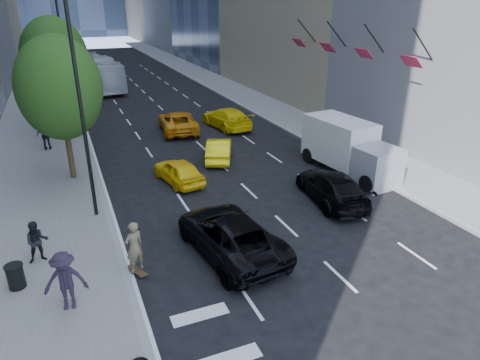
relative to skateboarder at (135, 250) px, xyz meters
name	(u,v)px	position (x,y,z in m)	size (l,w,h in m)	color
ground	(265,230)	(5.60, 1.02, -0.96)	(160.00, 160.00, 0.00)	black
sidewalk_left	(42,103)	(-3.40, 31.02, -0.89)	(6.00, 120.00, 0.15)	slate
sidewalk_right	(228,88)	(15.60, 31.02, -0.89)	(4.00, 120.00, 0.15)	slate
lamp_near	(83,88)	(-0.72, 5.02, 4.85)	(2.13, 0.22, 10.00)	black
lamp_far	(65,46)	(-0.72, 23.02, 4.85)	(2.13, 0.22, 10.00)	black
tree_near	(59,88)	(-1.60, 10.02, 4.01)	(4.20, 4.20, 7.46)	black
tree_mid	(55,58)	(-1.60, 20.02, 4.35)	(4.50, 4.50, 7.99)	black
tree_far	(54,50)	(-1.60, 33.02, 3.66)	(3.90, 3.90, 6.92)	black
traffic_signal	(61,46)	(-0.80, 41.02, 3.27)	(2.48, 0.53, 5.20)	black
facade_flags	(347,47)	(16.24, 11.02, 5.22)	(1.85, 13.30, 2.05)	black
skateboarder	(135,250)	(0.00, 0.00, 0.00)	(0.70, 0.46, 1.93)	#716246
black_sedan_lincoln	(230,234)	(3.60, 0.02, -0.18)	(2.60, 5.64, 1.57)	black
black_sedan_mercedes	(332,187)	(9.80, 2.41, -0.22)	(2.07, 5.09, 1.48)	black
taxi_a	(179,171)	(3.60, 7.52, -0.31)	(1.53, 3.80, 1.30)	yellow
taxi_b	(219,149)	(6.81, 10.02, -0.30)	(1.39, 4.00, 1.32)	yellow
taxi_c	(178,122)	(6.10, 16.93, -0.22)	(2.48, 5.37, 1.49)	orange
taxi_d	(226,118)	(9.80, 16.52, -0.20)	(2.12, 5.23, 1.52)	yellow
city_bus	(97,73)	(2.40, 36.71, 0.78)	(2.93, 12.51, 3.48)	silver
box_truck	(348,147)	(12.77, 5.29, 0.51)	(2.79, 6.24, 2.89)	silver
pedestrian_a	(37,242)	(-3.16, 1.94, 0.00)	(0.79, 0.61, 1.62)	black
pedestrian_b	(46,135)	(-2.86, 15.72, 0.13)	(1.10, 0.46, 1.88)	black
pedestrian_c	(65,281)	(-2.29, -1.24, 0.18)	(1.28, 0.74, 1.99)	#261D2B
trash_can	(16,277)	(-3.86, 0.53, -0.40)	(0.55, 0.55, 0.82)	black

